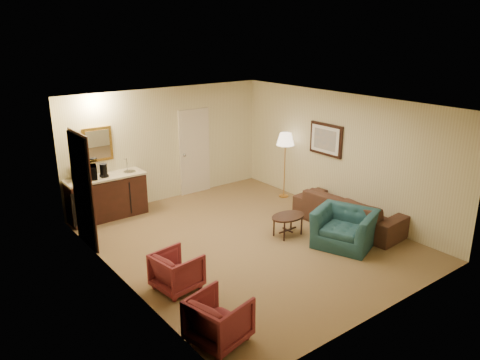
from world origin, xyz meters
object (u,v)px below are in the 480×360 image
at_px(teal_armchair, 345,222).
at_px(rose_chair_far, 219,317).
at_px(coffee_table, 288,225).
at_px(microwave, 84,171).
at_px(waste_bin, 138,205).
at_px(floor_lamp, 285,165).
at_px(sofa, 350,206).
at_px(wetbar_cabinet, 107,197).
at_px(coffee_maker, 104,170).
at_px(rose_chair_near, 177,269).

xyz_separation_m(teal_armchair, rose_chair_far, (-3.45, -0.89, -0.11)).
xyz_separation_m(coffee_table, microwave, (-2.83, 3.04, 0.88)).
height_order(teal_armchair, waste_bin, teal_armchair).
bearing_deg(rose_chair_far, waste_bin, -26.79).
distance_m(teal_armchair, floor_lamp, 2.80).
bearing_deg(sofa, rose_chair_far, 103.63).
bearing_deg(rose_chair_far, coffee_table, -70.95).
relative_size(wetbar_cabinet, coffee_maker, 5.80).
height_order(sofa, microwave, microwave).
bearing_deg(coffee_table, teal_armchair, -60.92).
bearing_deg(teal_armchair, coffee_maker, -164.27).
relative_size(sofa, rose_chair_near, 3.43).
distance_m(rose_chair_near, waste_bin, 3.47).
distance_m(microwave, coffee_maker, 0.39).
distance_m(rose_chair_far, floor_lamp, 5.61).
relative_size(wetbar_cabinet, microwave, 3.31).
bearing_deg(teal_armchair, rose_chair_near, -121.32).
bearing_deg(floor_lamp, teal_armchair, -108.91).
bearing_deg(teal_armchair, coffee_table, -172.62).
distance_m(sofa, waste_bin, 4.55).
distance_m(waste_bin, microwave, 1.43).
distance_m(sofa, rose_chair_far, 4.44).
bearing_deg(rose_chair_near, wetbar_cabinet, -13.01).
relative_size(waste_bin, microwave, 0.54).
distance_m(wetbar_cabinet, sofa, 5.05).
height_order(wetbar_cabinet, sofa, wetbar_cabinet).
xyz_separation_m(rose_chair_far, waste_bin, (1.15, 4.77, -0.22)).
xyz_separation_m(waste_bin, microwave, (-1.06, 0.12, 0.95)).
relative_size(sofa, rose_chair_far, 3.24).
distance_m(rose_chair_near, coffee_maker, 3.44).
relative_size(rose_chair_near, microwave, 1.34).
height_order(coffee_table, waste_bin, coffee_table).
relative_size(wetbar_cabinet, sofa, 0.72).
bearing_deg(wetbar_cabinet, teal_armchair, -53.26).
bearing_deg(microwave, sofa, -22.49).
xyz_separation_m(teal_armchair, microwave, (-3.36, 4.00, 0.63)).
bearing_deg(microwave, teal_armchair, -32.36).
height_order(rose_chair_far, microwave, microwave).
bearing_deg(floor_lamp, coffee_maker, 161.89).
height_order(sofa, waste_bin, sofa).
bearing_deg(sofa, floor_lamp, -8.85).
xyz_separation_m(waste_bin, coffee_maker, (-0.69, 0.02, 0.93)).
bearing_deg(rose_chair_far, coffee_maker, -18.75).
bearing_deg(rose_chair_near, coffee_maker, -12.45).
bearing_deg(rose_chair_far, microwave, -14.28).
distance_m(wetbar_cabinet, rose_chair_near, 3.42).
height_order(rose_chair_near, coffee_maker, coffee_maker).
distance_m(rose_chair_far, coffee_maker, 4.87).
height_order(rose_chair_far, floor_lamp, floor_lamp).
bearing_deg(microwave, rose_chair_far, -73.47).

